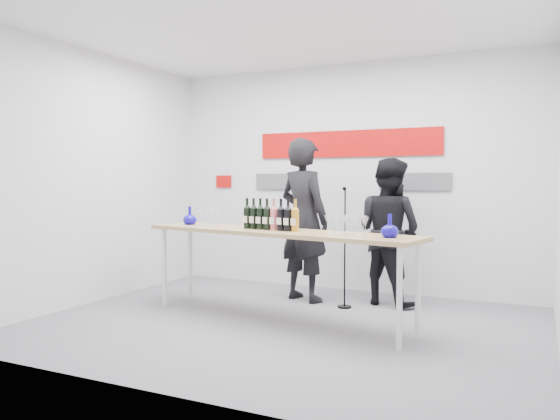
{
  "coord_description": "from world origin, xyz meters",
  "views": [
    {
      "loc": [
        2.33,
        -4.95,
        1.45
      ],
      "look_at": [
        -0.15,
        0.23,
        1.15
      ],
      "focal_mm": 35.0,
      "sensor_mm": 36.0,
      "label": 1
    }
  ],
  "objects_px": {
    "presenter_left": "(304,220)",
    "mic_stand": "(345,271)",
    "tasting_table": "(276,237)",
    "presenter_right": "(389,232)"
  },
  "relations": [
    {
      "from": "tasting_table",
      "to": "presenter_left",
      "type": "distance_m",
      "value": 1.01
    },
    {
      "from": "tasting_table",
      "to": "presenter_right",
      "type": "height_order",
      "value": "presenter_right"
    },
    {
      "from": "presenter_left",
      "to": "presenter_right",
      "type": "relative_size",
      "value": 1.14
    },
    {
      "from": "tasting_table",
      "to": "presenter_left",
      "type": "height_order",
      "value": "presenter_left"
    },
    {
      "from": "tasting_table",
      "to": "mic_stand",
      "type": "distance_m",
      "value": 1.06
    },
    {
      "from": "presenter_left",
      "to": "mic_stand",
      "type": "xyz_separation_m",
      "value": [
        0.58,
        -0.16,
        -0.56
      ]
    },
    {
      "from": "tasting_table",
      "to": "presenter_right",
      "type": "relative_size",
      "value": 1.86
    },
    {
      "from": "presenter_right",
      "to": "mic_stand",
      "type": "height_order",
      "value": "presenter_right"
    },
    {
      "from": "tasting_table",
      "to": "mic_stand",
      "type": "height_order",
      "value": "mic_stand"
    },
    {
      "from": "tasting_table",
      "to": "presenter_right",
      "type": "xyz_separation_m",
      "value": [
        0.87,
        1.24,
        -0.01
      ]
    }
  ]
}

